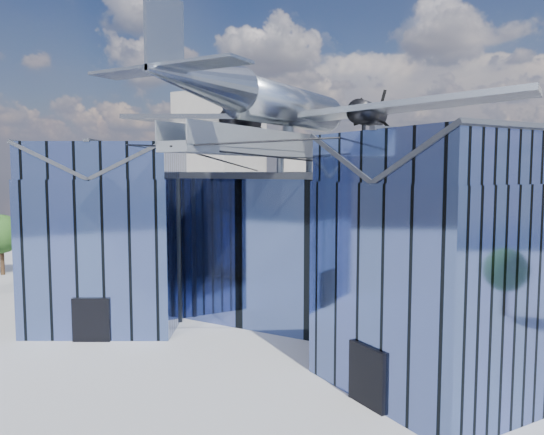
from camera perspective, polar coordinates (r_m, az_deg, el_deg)
The scene contains 4 objects.
ground_plane at distance 31.62m, azimuth -1.88°, elevation -13.39°, with size 120.00×120.00×0.00m, color gray.
museum at distance 35.34m, azimuth 3.12°, elevation -2.21°, with size 32.88×24.50×17.60m.
bg_towers at distance 77.26m, azimuth 19.48°, elevation 4.77°, with size 77.00×24.50×26.00m.
tree_side_w at distance 57.03m, azimuth -27.13°, elevation -1.60°, with size 4.41×4.41×5.83m.
Camera 1 is at (15.96, -25.39, 10.01)m, focal length 35.00 mm.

